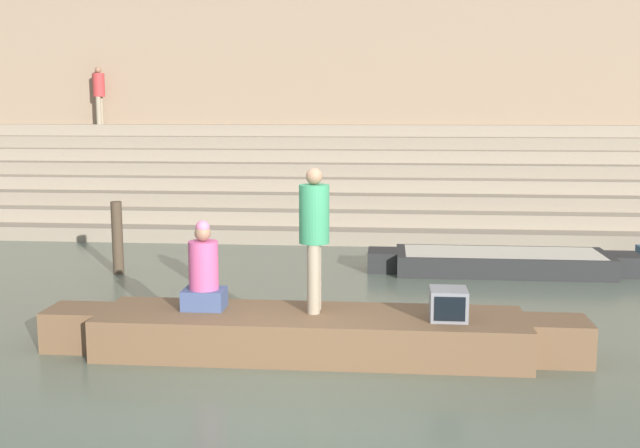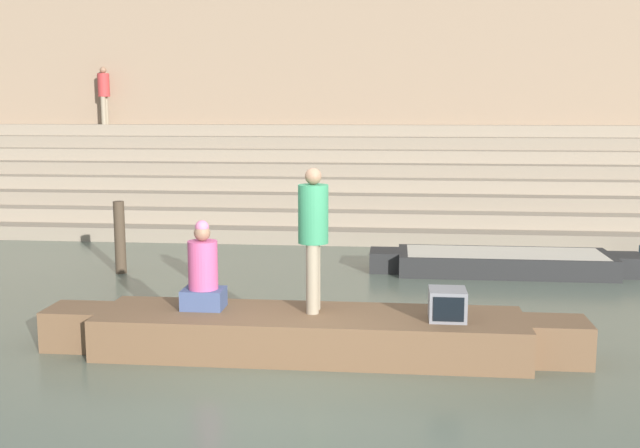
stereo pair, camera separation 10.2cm
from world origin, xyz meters
name	(u,v)px [view 2 (the right image)]	position (x,y,z in m)	size (l,w,h in m)	color
ground_plane	(284,376)	(0.00, 0.00, 0.00)	(120.00, 120.00, 0.00)	#566051
ghat_steps	(350,188)	(0.00, 11.49, 0.88)	(36.00, 5.54, 2.48)	gray
back_wall	(356,90)	(0.00, 14.05, 3.46)	(34.20, 1.28, 6.97)	#937A60
rowboat_main	(310,332)	(0.19, 0.78, 0.27)	(6.52, 1.32, 0.50)	brown
person_standing	(313,230)	(0.22, 0.89, 1.50)	(0.36, 0.36, 1.74)	gray
person_rowing	(203,274)	(-1.13, 0.89, 0.93)	(0.51, 0.40, 1.09)	#3D4C75
tv_set	(447,304)	(1.81, 0.69, 0.68)	(0.43, 0.45, 0.36)	slate
moored_boat_shore	(504,262)	(3.15, 5.60, 0.20)	(4.81, 1.32, 0.37)	black
mooring_post	(120,237)	(-3.70, 4.89, 0.65)	(0.19, 0.19, 1.30)	#473828
person_on_steps	(104,91)	(-7.16, 13.11, 3.41)	(0.33, 0.33, 1.63)	gray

